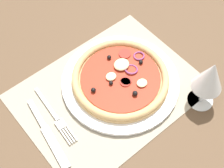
{
  "coord_description": "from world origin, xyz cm",
  "views": [
    {
      "loc": [
        27.82,
        34.73,
        71.33
      ],
      "look_at": [
        -1.18,
        0.0,
        2.5
      ],
      "focal_mm": 53.37,
      "sensor_mm": 36.0,
      "label": 1
    }
  ],
  "objects_px": {
    "pizza": "(121,78)",
    "fork": "(56,117)",
    "plate": "(121,82)",
    "wine_glass": "(210,77)",
    "knife": "(48,133)"
  },
  "relations": [
    {
      "from": "fork",
      "to": "wine_glass",
      "type": "height_order",
      "value": "wine_glass"
    },
    {
      "from": "pizza",
      "to": "plate",
      "type": "bearing_deg",
      "value": 24.41
    },
    {
      "from": "fork",
      "to": "wine_glass",
      "type": "xyz_separation_m",
      "value": [
        -0.3,
        0.19,
        0.1
      ]
    },
    {
      "from": "knife",
      "to": "wine_glass",
      "type": "height_order",
      "value": "wine_glass"
    },
    {
      "from": "pizza",
      "to": "knife",
      "type": "bearing_deg",
      "value": -0.47
    },
    {
      "from": "fork",
      "to": "knife",
      "type": "bearing_deg",
      "value": -56.11
    },
    {
      "from": "wine_glass",
      "to": "fork",
      "type": "bearing_deg",
      "value": -31.58
    },
    {
      "from": "plate",
      "to": "fork",
      "type": "xyz_separation_m",
      "value": [
        0.18,
        -0.02,
        -0.0
      ]
    },
    {
      "from": "plate",
      "to": "pizza",
      "type": "distance_m",
      "value": 0.02
    },
    {
      "from": "fork",
      "to": "wine_glass",
      "type": "distance_m",
      "value": 0.37
    },
    {
      "from": "plate",
      "to": "wine_glass",
      "type": "relative_size",
      "value": 2.01
    },
    {
      "from": "pizza",
      "to": "fork",
      "type": "height_order",
      "value": "pizza"
    },
    {
      "from": "knife",
      "to": "wine_glass",
      "type": "bearing_deg",
      "value": 72.54
    },
    {
      "from": "plate",
      "to": "wine_glass",
      "type": "xyz_separation_m",
      "value": [
        -0.12,
        0.16,
        0.09
      ]
    },
    {
      "from": "plate",
      "to": "fork",
      "type": "relative_size",
      "value": 1.65
    }
  ]
}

